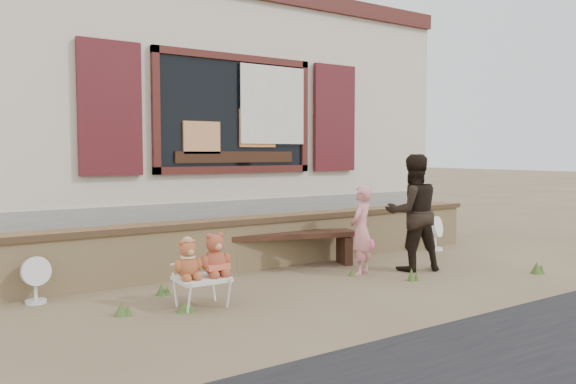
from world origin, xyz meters
TOP-DOWN VIEW (x-y plane):
  - ground at (0.00, 0.00)m, footprint 80.00×80.00m
  - shopfront at (0.00, 4.49)m, footprint 8.04×5.13m
  - brick_wall at (0.00, 1.00)m, footprint 7.10×0.36m
  - bench at (0.15, 0.79)m, footprint 1.81×0.89m
  - folding_chair at (-1.62, -0.32)m, footprint 0.49×0.44m
  - teddy_bear_left at (-1.76, -0.31)m, footprint 0.29×0.26m
  - teddy_bear_right at (-1.48, -0.33)m, footprint 0.33×0.29m
  - child at (0.62, -0.08)m, footprint 0.48×0.42m
  - adult at (1.34, -0.23)m, footprint 0.87×0.77m
  - fan_left at (-2.93, 0.72)m, footprint 0.30×0.20m
  - fan_right at (2.72, 0.60)m, footprint 0.34×0.22m
  - grass_tufts at (-0.37, -0.45)m, footprint 4.96×1.70m

SIDE VIEW (x-z plane):
  - ground at x=0.00m, z-range 0.00..0.00m
  - grass_tufts at x=-0.37m, z-range -0.01..0.14m
  - fan_left at x=-2.93m, z-range 0.00..0.47m
  - fan_right at x=2.72m, z-range 0.00..0.53m
  - folding_chair at x=-1.62m, z-range 0.12..0.41m
  - bench at x=0.15m, z-range 0.10..0.56m
  - brick_wall at x=0.00m, z-range 0.01..0.67m
  - teddy_bear_left at x=-1.76m, z-range 0.29..0.68m
  - teddy_bear_right at x=-1.48m, z-range 0.29..0.73m
  - child at x=0.62m, z-range 0.00..1.10m
  - adult at x=1.34m, z-range 0.00..1.47m
  - shopfront at x=0.00m, z-range 0.00..4.00m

